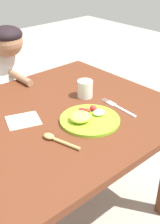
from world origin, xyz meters
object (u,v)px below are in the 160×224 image
spoon (56,139)px  drinking_cup (85,89)px  fork (118,107)px  plate (88,118)px  person (9,89)px

spoon → drinking_cup: 0.43m
fork → spoon: size_ratio=1.29×
plate → fork: (0.20, -0.01, -0.01)m
plate → drinking_cup: 0.26m
fork → spoon: spoon is taller
fork → person: (-0.19, 0.78, -0.12)m
plate → spoon: (-0.21, -0.03, -0.01)m
fork → drinking_cup: 0.21m
drinking_cup → person: 0.61m
plate → spoon: plate is taller
plate → drinking_cup: size_ratio=3.02×
plate → fork: 0.20m
fork → drinking_cup: drinking_cup is taller
drinking_cup → person: (-0.15, 0.57, -0.16)m
spoon → drinking_cup: size_ratio=1.98×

